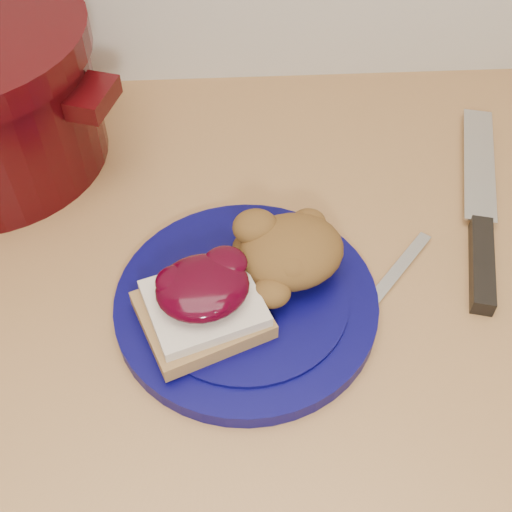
{
  "coord_description": "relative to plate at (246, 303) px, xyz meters",
  "views": [
    {
      "loc": [
        0.03,
        1.08,
        1.38
      ],
      "look_at": [
        0.05,
        1.45,
        0.95
      ],
      "focal_mm": 45.0,
      "sensor_mm": 36.0,
      "label": 1
    }
  ],
  "objects": [
    {
      "name": "base_cabinet",
      "position": [
        -0.04,
        0.07,
        -0.48
      ],
      "size": [
        4.0,
        0.6,
        0.86
      ],
      "primitive_type": "cube",
      "color": "beige",
      "rests_on": "floor"
    },
    {
      "name": "plate",
      "position": [
        0.0,
        0.0,
        0.0
      ],
      "size": [
        0.3,
        0.3,
        0.02
      ],
      "primitive_type": "cylinder",
      "rotation": [
        0.0,
        0.0,
        0.29
      ],
      "color": "#060441",
      "rests_on": "wood_countertop"
    },
    {
      "name": "sandwich",
      "position": [
        -0.04,
        -0.02,
        0.03
      ],
      "size": [
        0.13,
        0.12,
        0.05
      ],
      "rotation": [
        0.0,
        0.0,
        0.29
      ],
      "color": "olive",
      "rests_on": "plate"
    },
    {
      "name": "stuffing_mound",
      "position": [
        0.04,
        0.03,
        0.04
      ],
      "size": [
        0.12,
        0.11,
        0.05
      ],
      "primitive_type": "ellipsoid",
      "rotation": [
        0.0,
        0.0,
        0.29
      ],
      "color": "brown",
      "rests_on": "plate"
    },
    {
      "name": "chef_knife",
      "position": [
        0.24,
        0.07,
        0.0
      ],
      "size": [
        0.1,
        0.3,
        0.02
      ],
      "rotation": [
        0.0,
        0.0,
        1.31
      ],
      "color": "black",
      "rests_on": "wood_countertop"
    },
    {
      "name": "butter_knife",
      "position": [
        0.13,
        0.02,
        -0.0
      ],
      "size": [
        0.11,
        0.13,
        0.0
      ],
      "primitive_type": "cube",
      "rotation": [
        0.0,
        0.0,
        0.86
      ],
      "color": "silver",
      "rests_on": "wood_countertop"
    }
  ]
}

